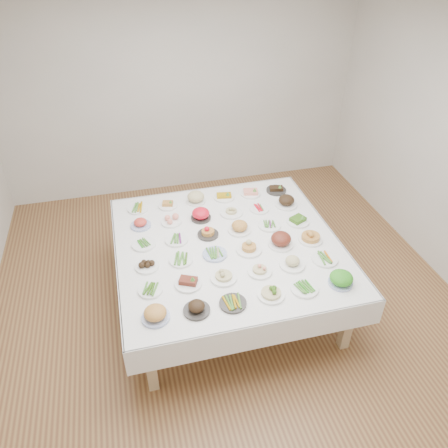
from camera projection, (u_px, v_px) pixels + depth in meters
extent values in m
plane|color=olive|center=(225.00, 294.00, 4.83)|extent=(5.00, 5.00, 0.00)
cube|color=white|center=(226.00, 20.00, 3.21)|extent=(5.00, 5.00, 0.02)
cube|color=silver|center=(180.00, 96.00, 5.99)|extent=(5.00, 0.02, 2.80)
cube|color=silver|center=(359.00, 447.00, 2.05)|extent=(5.00, 0.02, 2.80)
cube|color=white|center=(228.00, 245.00, 4.39)|extent=(2.20, 2.20, 0.06)
cube|color=white|center=(205.00, 198.00, 5.32)|extent=(2.22, 0.02, 0.28)
cube|color=white|center=(262.00, 336.00, 3.58)|extent=(2.22, 0.02, 0.28)
cube|color=white|center=(327.00, 238.00, 4.67)|extent=(0.02, 2.22, 0.28)
cube|color=white|center=(118.00, 272.00, 4.23)|extent=(0.02, 2.22, 0.28)
cube|color=tan|center=(150.00, 362.00, 3.69)|extent=(0.09, 0.09, 0.69)
cube|color=tan|center=(348.00, 321.00, 4.07)|extent=(0.09, 0.09, 0.69)
cube|color=tan|center=(132.00, 235.00, 5.14)|extent=(0.09, 0.09, 0.69)
cube|color=tan|center=(279.00, 214.00, 5.52)|extent=(0.09, 0.09, 0.69)
cylinder|color=#4C66B2|center=(156.00, 318.00, 3.55)|extent=(0.23, 0.23, 0.02)
cylinder|color=#2D2A28|center=(197.00, 311.00, 3.61)|extent=(0.22, 0.22, 0.02)
cylinder|color=#2D2A28|center=(233.00, 304.00, 3.68)|extent=(0.23, 0.23, 0.02)
cylinder|color=white|center=(271.00, 295.00, 3.76)|extent=(0.23, 0.23, 0.02)
cylinder|color=white|center=(304.00, 289.00, 3.82)|extent=(0.24, 0.24, 0.02)
cylinder|color=#4C66B2|center=(340.00, 283.00, 3.88)|extent=(0.22, 0.22, 0.02)
cylinder|color=white|center=(150.00, 290.00, 3.81)|extent=(0.21, 0.21, 0.02)
cylinder|color=white|center=(188.00, 284.00, 3.87)|extent=(0.24, 0.24, 0.02)
cylinder|color=white|center=(224.00, 278.00, 3.94)|extent=(0.24, 0.24, 0.02)
cylinder|color=white|center=(260.00, 272.00, 4.01)|extent=(0.22, 0.22, 0.02)
cylinder|color=white|center=(292.00, 265.00, 4.08)|extent=(0.24, 0.24, 0.02)
cylinder|color=white|center=(325.00, 259.00, 4.15)|extent=(0.24, 0.24, 0.02)
cylinder|color=white|center=(147.00, 267.00, 4.06)|extent=(0.22, 0.22, 0.02)
cylinder|color=white|center=(181.00, 260.00, 4.14)|extent=(0.22, 0.22, 0.02)
cylinder|color=#4C66B2|center=(215.00, 255.00, 4.21)|extent=(0.23, 0.23, 0.02)
cylinder|color=white|center=(249.00, 250.00, 4.26)|extent=(0.25, 0.25, 0.02)
cylinder|color=white|center=(280.00, 244.00, 4.34)|extent=(0.25, 0.25, 0.02)
cylinder|color=white|center=(310.00, 240.00, 4.40)|extent=(0.24, 0.24, 0.02)
cylinder|color=white|center=(144.00, 244.00, 4.33)|extent=(0.24, 0.24, 0.02)
cylinder|color=white|center=(177.00, 240.00, 4.39)|extent=(0.23, 0.23, 0.02)
cylinder|color=#2D2A28|center=(208.00, 235.00, 4.47)|extent=(0.21, 0.21, 0.02)
cylinder|color=white|center=(239.00, 230.00, 4.53)|extent=(0.24, 0.24, 0.02)
cylinder|color=white|center=(269.00, 226.00, 4.60)|extent=(0.24, 0.24, 0.02)
cylinder|color=white|center=(298.00, 222.00, 4.65)|extent=(0.24, 0.24, 0.02)
cylinder|color=#4C66B2|center=(141.00, 226.00, 4.60)|extent=(0.21, 0.21, 0.02)
cylinder|color=white|center=(171.00, 222.00, 4.65)|extent=(0.21, 0.21, 0.02)
cylinder|color=#2D2A28|center=(201.00, 218.00, 4.71)|extent=(0.21, 0.21, 0.02)
cylinder|color=white|center=(231.00, 213.00, 4.79)|extent=(0.24, 0.24, 0.02)
cylinder|color=white|center=(259.00, 209.00, 4.85)|extent=(0.21, 0.21, 0.02)
cylinder|color=white|center=(286.00, 205.00, 4.92)|extent=(0.25, 0.25, 0.02)
cylinder|color=white|center=(138.00, 209.00, 4.85)|extent=(0.22, 0.22, 0.02)
cylinder|color=white|center=(168.00, 206.00, 4.91)|extent=(0.21, 0.21, 0.02)
cylinder|color=white|center=(196.00, 202.00, 4.98)|extent=(0.21, 0.21, 0.02)
cylinder|color=white|center=(224.00, 198.00, 5.05)|extent=(0.23, 0.23, 0.02)
cylinder|color=white|center=(251.00, 194.00, 5.12)|extent=(0.23, 0.23, 0.02)
cylinder|color=#2D2A28|center=(276.00, 191.00, 5.18)|extent=(0.23, 0.23, 0.02)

